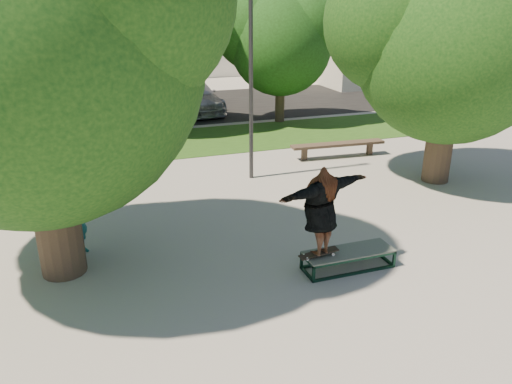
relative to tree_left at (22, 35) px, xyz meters
name	(u,v)px	position (x,y,z in m)	size (l,w,h in m)	color
ground	(284,260)	(4.29, -1.09, -4.42)	(120.00, 120.00, 0.00)	gray
grass_strip	(213,140)	(5.29, 8.41, -4.41)	(30.00, 4.00, 0.02)	#224513
asphalt_strip	(159,108)	(4.29, 14.91, -4.42)	(40.00, 8.00, 0.01)	black
tree_left	(22,35)	(0.00, 0.00, 0.00)	(6.96, 5.95, 7.12)	#38281E
tree_right	(450,34)	(10.21, 1.99, -0.33)	(6.24, 5.33, 6.51)	#38281E
bg_tree_mid	(140,26)	(3.22, 10.98, -0.41)	(5.76, 4.92, 6.24)	#38281E
bg_tree_right	(279,38)	(8.73, 10.47, -0.93)	(5.04, 4.31, 5.43)	#38281E
lamppost	(251,70)	(5.29, 3.91, -1.27)	(0.25, 0.15, 6.11)	#2D2D30
side_building	(409,14)	(22.29, 20.91, -0.42)	(15.00, 10.00, 8.00)	beige
grind_box	(348,259)	(5.37, -1.79, -4.23)	(1.80, 0.60, 0.38)	black
skater_rig	(321,211)	(4.72, -1.79, -3.11)	(2.20, 1.21, 1.81)	white
bystander	(76,220)	(0.39, 0.60, -3.66)	(0.56, 0.37, 1.53)	#185C5E
bench	(338,145)	(8.69, 4.91, -4.01)	(3.25, 0.64, 0.50)	#48382B
car_silver_a	(82,99)	(0.79, 14.22, -3.62)	(1.90, 4.72, 1.61)	#BABBBF
car_dark	(55,112)	(-0.32, 12.41, -3.76)	(1.41, 4.03, 1.33)	black
car_grey	(141,99)	(3.27, 13.15, -3.61)	(2.71, 5.88, 1.63)	#4F4F53
car_silver_b	(193,96)	(5.72, 13.79, -3.72)	(1.97, 4.85, 1.41)	#A4A4A8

